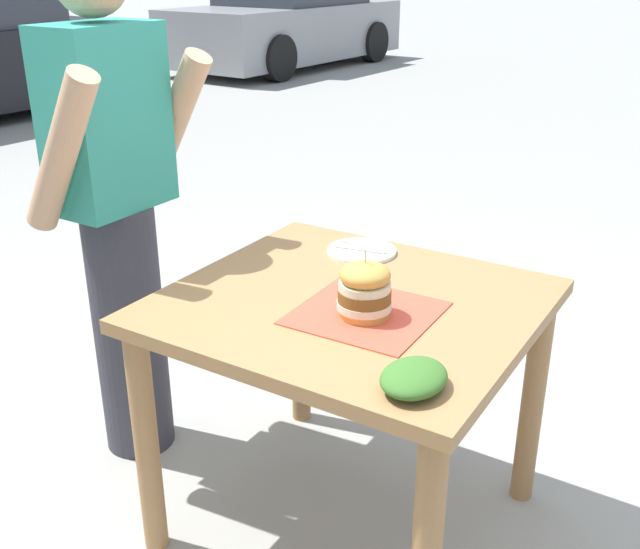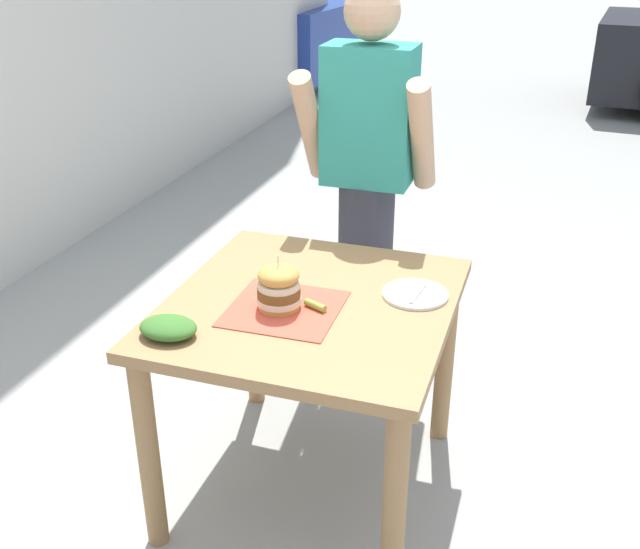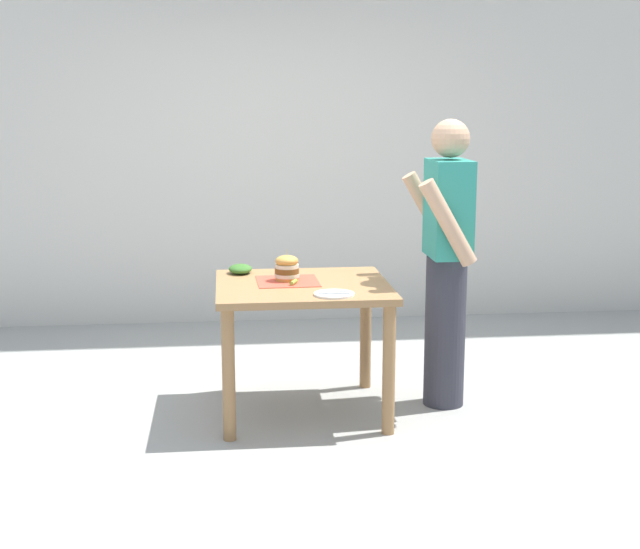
# 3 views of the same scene
# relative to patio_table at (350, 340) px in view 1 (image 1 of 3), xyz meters

# --- Properties ---
(ground_plane) EXTENTS (80.00, 80.00, 0.00)m
(ground_plane) POSITION_rel_patio_table_xyz_m (0.00, 0.00, -0.64)
(ground_plane) COLOR #9E9E99
(patio_table) EXTENTS (0.92, 0.98, 0.77)m
(patio_table) POSITION_rel_patio_table_xyz_m (0.00, 0.00, 0.00)
(patio_table) COLOR #9E7247
(patio_table) RESTS_ON ground
(serving_paper) EXTENTS (0.36, 0.36, 0.00)m
(serving_paper) POSITION_rel_patio_table_xyz_m (-0.06, -0.08, 0.13)
(serving_paper) COLOR #D64C38
(serving_paper) RESTS_ON patio_table
(sandwich) EXTENTS (0.14, 0.14, 0.18)m
(sandwich) POSITION_rel_patio_table_xyz_m (-0.08, -0.08, 0.21)
(sandwich) COLOR gold
(sandwich) RESTS_ON serving_paper
(pickle_spear) EXTENTS (0.08, 0.05, 0.02)m
(pickle_spear) POSITION_rel_patio_table_xyz_m (0.03, -0.05, 0.14)
(pickle_spear) COLOR #8EA83D
(pickle_spear) RESTS_ON serving_paper
(side_plate_with_forks) EXTENTS (0.22, 0.22, 0.02)m
(side_plate_with_forks) POSITION_rel_patio_table_xyz_m (0.32, 0.14, 0.13)
(side_plate_with_forks) COLOR white
(side_plate_with_forks) RESTS_ON patio_table
(side_salad) EXTENTS (0.18, 0.14, 0.05)m
(side_salad) POSITION_rel_patio_table_xyz_m (-0.33, -0.35, 0.16)
(side_salad) COLOR #386B28
(side_salad) RESTS_ON patio_table
(diner_across_table) EXTENTS (0.55, 0.35, 1.69)m
(diner_across_table) POSITION_rel_patio_table_xyz_m (-0.04, 0.84, 0.25)
(diner_across_table) COLOR #33333D
(diner_across_table) RESTS_ON ground
(parked_car_near_curb) EXTENTS (4.28, 1.99, 1.60)m
(parked_car_near_curb) POSITION_rel_patio_table_xyz_m (8.62, 6.03, 0.08)
(parked_car_near_curb) COLOR gray
(parked_car_near_curb) RESTS_ON ground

